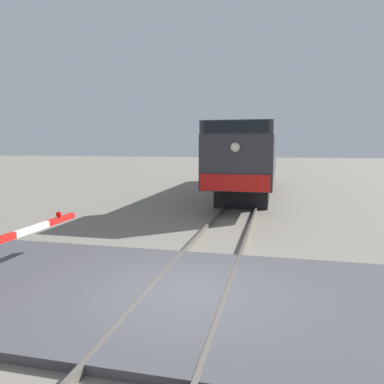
# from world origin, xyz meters

# --- Properties ---
(ground_plane) EXTENTS (160.00, 160.00, 0.00)m
(ground_plane) POSITION_xyz_m (0.00, 0.00, 0.00)
(ground_plane) COLOR gray
(rail_track_left) EXTENTS (0.08, 80.00, 0.15)m
(rail_track_left) POSITION_xyz_m (-0.72, 0.00, 0.07)
(rail_track_left) COLOR #59544C
(rail_track_left) RESTS_ON ground_plane
(rail_track_right) EXTENTS (0.08, 80.00, 0.15)m
(rail_track_right) POSITION_xyz_m (0.72, 0.00, 0.07)
(rail_track_right) COLOR #59544C
(rail_track_right) RESTS_ON ground_plane
(road_surface) EXTENTS (36.00, 5.00, 0.14)m
(road_surface) POSITION_xyz_m (0.00, 0.00, 0.07)
(road_surface) COLOR #47474C
(road_surface) RESTS_ON ground_plane
(locomotive) EXTENTS (2.81, 17.28, 3.76)m
(locomotive) POSITION_xyz_m (0.00, 15.84, 1.98)
(locomotive) COLOR black
(locomotive) RESTS_ON ground_plane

